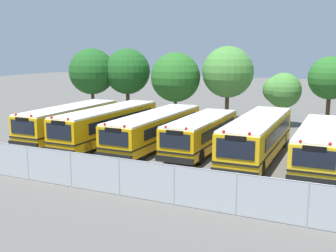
# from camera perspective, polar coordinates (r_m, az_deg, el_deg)

# --- Properties ---
(ground_plane) EXTENTS (160.00, 160.00, 0.00)m
(ground_plane) POSITION_cam_1_polar(r_m,az_deg,el_deg) (28.32, 4.83, -3.60)
(ground_plane) COLOR #595651
(school_bus_0) EXTENTS (2.74, 10.61, 2.62)m
(school_bus_0) POSITION_cam_1_polar(r_m,az_deg,el_deg) (33.49, -13.57, 0.75)
(school_bus_0) COLOR yellow
(school_bus_0) RESTS_ON ground_plane
(school_bus_1) EXTENTS (2.62, 11.27, 2.73)m
(school_bus_1) POSITION_cam_1_polar(r_m,az_deg,el_deg) (31.20, -8.40, 0.34)
(school_bus_1) COLOR #EAA80C
(school_bus_1) RESTS_ON ground_plane
(school_bus_2) EXTENTS (2.63, 11.42, 2.52)m
(school_bus_2) POSITION_cam_1_polar(r_m,az_deg,el_deg) (29.69, -1.79, -0.27)
(school_bus_2) COLOR #EAA80C
(school_bus_2) RESTS_ON ground_plane
(school_bus_3) EXTENTS (2.48, 9.23, 2.51)m
(school_bus_3) POSITION_cam_1_polar(r_m,az_deg,el_deg) (28.05, 4.67, -0.95)
(school_bus_3) COLOR #EAA80C
(school_bus_3) RESTS_ON ground_plane
(school_bus_4) EXTENTS (2.72, 11.50, 2.76)m
(school_bus_4) POSITION_cam_1_polar(r_m,az_deg,el_deg) (26.97, 12.43, -1.35)
(school_bus_4) COLOR yellow
(school_bus_4) RESTS_ON ground_plane
(school_bus_5) EXTENTS (2.69, 10.30, 2.52)m
(school_bus_5) POSITION_cam_1_polar(r_m,az_deg,el_deg) (26.24, 20.58, -2.39)
(school_bus_5) COLOR yellow
(school_bus_5) RESTS_ON ground_plane
(tree_0) EXTENTS (4.77, 4.77, 7.12)m
(tree_0) POSITION_cam_1_polar(r_m,az_deg,el_deg) (43.61, -10.56, 7.55)
(tree_0) COLOR #4C3823
(tree_0) RESTS_ON ground_plane
(tree_1) EXTENTS (4.73, 4.73, 7.10)m
(tree_1) POSITION_cam_1_polar(r_m,az_deg,el_deg) (43.03, -5.65, 7.61)
(tree_1) COLOR #4C3823
(tree_1) RESTS_ON ground_plane
(tree_2) EXTENTS (4.86, 4.86, 6.74)m
(tree_2) POSITION_cam_1_polar(r_m,az_deg,el_deg) (40.18, 1.06, 6.82)
(tree_2) COLOR #4C3823
(tree_2) RESTS_ON ground_plane
(tree_3) EXTENTS (4.89, 4.89, 7.32)m
(tree_3) POSITION_cam_1_polar(r_m,az_deg,el_deg) (39.46, 8.52, 7.55)
(tree_3) COLOR #4C3823
(tree_3) RESTS_ON ground_plane
(tree_4) EXTENTS (3.44, 3.22, 4.92)m
(tree_4) POSITION_cam_1_polar(r_m,az_deg,el_deg) (38.64, 15.54, 4.83)
(tree_4) COLOR #4C3823
(tree_4) RESTS_ON ground_plane
(tree_5) EXTENTS (3.72, 3.72, 6.42)m
(tree_5) POSITION_cam_1_polar(r_m,az_deg,el_deg) (37.91, 21.60, 6.18)
(tree_5) COLOR #4C3823
(tree_5) RESTS_ON ground_plane
(chainlink_fence) EXTENTS (28.78, 0.07, 1.88)m
(chainlink_fence) POSITION_cam_1_polar(r_m,az_deg,el_deg) (19.77, -6.83, -6.94)
(chainlink_fence) COLOR #9EA0A3
(chainlink_fence) RESTS_ON ground_plane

